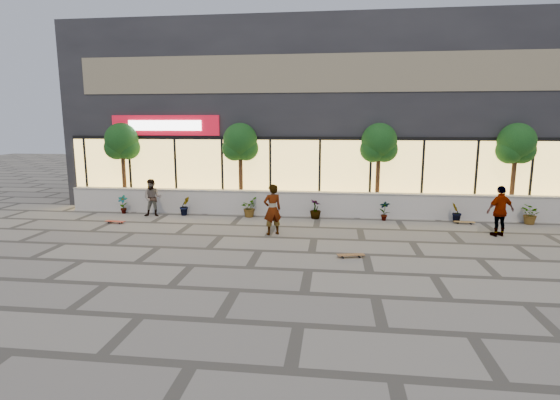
# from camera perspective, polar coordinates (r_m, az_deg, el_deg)

# --- Properties ---
(ground) EXTENTS (80.00, 80.00, 0.00)m
(ground) POSITION_cam_1_polar(r_m,az_deg,el_deg) (11.96, 3.73, -9.14)
(ground) COLOR gray
(ground) RESTS_ON ground
(planter_wall) EXTENTS (22.00, 0.42, 1.04)m
(planter_wall) POSITION_cam_1_polar(r_m,az_deg,el_deg) (18.60, 5.04, -0.50)
(planter_wall) COLOR beige
(planter_wall) RESTS_ON ground
(retail_building) EXTENTS (24.00, 9.17, 8.50)m
(retail_building) POSITION_cam_1_polar(r_m,az_deg,el_deg) (23.77, 5.67, 10.81)
(retail_building) COLOR black
(retail_building) RESTS_ON ground
(shrub_a) EXTENTS (0.43, 0.29, 0.81)m
(shrub_a) POSITION_cam_1_polar(r_m,az_deg,el_deg) (20.25, -19.83, -0.54)
(shrub_a) COLOR #123A14
(shrub_a) RESTS_ON ground
(shrub_b) EXTENTS (0.57, 0.57, 0.81)m
(shrub_b) POSITION_cam_1_polar(r_m,az_deg,el_deg) (19.15, -12.34, -0.75)
(shrub_b) COLOR #123A14
(shrub_b) RESTS_ON ground
(shrub_c) EXTENTS (0.68, 0.77, 0.81)m
(shrub_c) POSITION_cam_1_polar(r_m,az_deg,el_deg) (18.42, -4.09, -0.97)
(shrub_c) COLOR #123A14
(shrub_c) RESTS_ON ground
(shrub_d) EXTENTS (0.64, 0.64, 0.81)m
(shrub_d) POSITION_cam_1_polar(r_m,az_deg,el_deg) (18.09, 4.65, -1.18)
(shrub_d) COLOR #123A14
(shrub_d) RESTS_ON ground
(shrub_e) EXTENTS (0.46, 0.35, 0.81)m
(shrub_e) POSITION_cam_1_polar(r_m,az_deg,el_deg) (18.20, 13.49, -1.37)
(shrub_e) COLOR #123A14
(shrub_e) RESTS_ON ground
(shrub_f) EXTENTS (0.55, 0.57, 0.81)m
(shrub_f) POSITION_cam_1_polar(r_m,az_deg,el_deg) (18.72, 22.04, -1.51)
(shrub_f) COLOR #123A14
(shrub_f) RESTS_ON ground
(shrub_g) EXTENTS (0.77, 0.84, 0.81)m
(shrub_g) POSITION_cam_1_polar(r_m,az_deg,el_deg) (19.64, 29.96, -1.62)
(shrub_g) COLOR #123A14
(shrub_g) RESTS_ON ground
(tree_west) EXTENTS (1.60, 1.50, 3.92)m
(tree_west) POSITION_cam_1_polar(r_m,az_deg,el_deg) (21.30, -19.94, 6.95)
(tree_west) COLOR #452C18
(tree_west) RESTS_ON ground
(tree_midwest) EXTENTS (1.60, 1.50, 3.92)m
(tree_midwest) POSITION_cam_1_polar(r_m,az_deg,el_deg) (19.44, -5.22, 7.27)
(tree_midwest) COLOR #452C18
(tree_midwest) RESTS_ON ground
(tree_mideast) EXTENTS (1.60, 1.50, 3.92)m
(tree_mideast) POSITION_cam_1_polar(r_m,az_deg,el_deg) (19.09, 12.81, 7.01)
(tree_mideast) COLOR #452C18
(tree_mideast) RESTS_ON ground
(tree_east) EXTENTS (1.60, 1.50, 3.92)m
(tree_east) POSITION_cam_1_polar(r_m,az_deg,el_deg) (20.38, 28.47, 6.22)
(tree_east) COLOR #452C18
(tree_east) RESTS_ON ground
(skater_center) EXTENTS (0.79, 0.70, 1.81)m
(skater_center) POSITION_cam_1_polar(r_m,az_deg,el_deg) (15.40, -1.00, -1.25)
(skater_center) COLOR silver
(skater_center) RESTS_ON ground
(skater_left) EXTENTS (0.86, 0.72, 1.59)m
(skater_left) POSITION_cam_1_polar(r_m,az_deg,el_deg) (19.16, -16.31, 0.26)
(skater_left) COLOR #8F875C
(skater_left) RESTS_ON ground
(skater_right_near) EXTENTS (1.13, 0.77, 1.79)m
(skater_right_near) POSITION_cam_1_polar(r_m,az_deg,el_deg) (17.01, 26.83, -1.30)
(skater_right_near) COLOR white
(skater_right_near) RESTS_ON ground
(skateboard_center) EXTENTS (0.84, 0.38, 0.10)m
(skateboard_center) POSITION_cam_1_polar(r_m,az_deg,el_deg) (13.14, 9.23, -7.10)
(skateboard_center) COLOR brown
(skateboard_center) RESTS_ON ground
(skateboard_left) EXTENTS (0.82, 0.31, 0.10)m
(skateboard_left) POSITION_cam_1_polar(r_m,az_deg,el_deg) (18.45, -20.73, -2.62)
(skateboard_left) COLOR #B23421
(skateboard_left) RESTS_ON ground
(skateboard_right_near) EXTENTS (0.80, 0.25, 0.10)m
(skateboard_right_near) POSITION_cam_1_polar(r_m,az_deg,el_deg) (18.62, 22.92, -2.66)
(skateboard_right_near) COLOR olive
(skateboard_right_near) RESTS_ON ground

